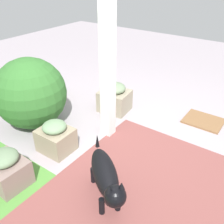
% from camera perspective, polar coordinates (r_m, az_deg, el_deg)
% --- Properties ---
extents(ground_plane, '(12.00, 12.00, 0.00)m').
position_cam_1_polar(ground_plane, '(3.55, 1.50, -6.09)').
color(ground_plane, '#A1969D').
extents(brick_path, '(1.80, 2.40, 0.02)m').
position_cam_1_polar(brick_path, '(2.80, 5.45, -18.47)').
color(brick_path, brown).
rests_on(brick_path, ground).
extents(porch_pillar, '(0.15, 0.15, 2.17)m').
position_cam_1_polar(porch_pillar, '(3.15, -1.00, 11.45)').
color(porch_pillar, white).
rests_on(porch_pillar, ground).
extents(stone_planter_nearest, '(0.51, 0.45, 0.48)m').
position_cam_1_polar(stone_planter_nearest, '(4.12, 0.59, 3.19)').
color(stone_planter_nearest, gray).
rests_on(stone_planter_nearest, ground).
extents(stone_planter_mid, '(0.43, 0.37, 0.43)m').
position_cam_1_polar(stone_planter_mid, '(3.32, -12.56, -5.57)').
color(stone_planter_mid, gray).
rests_on(stone_planter_mid, ground).
extents(stone_planter_far, '(0.47, 0.38, 0.43)m').
position_cam_1_polar(stone_planter_far, '(3.03, -22.78, -11.74)').
color(stone_planter_far, gray).
rests_on(stone_planter_far, ground).
extents(round_shrub, '(1.03, 1.03, 1.03)m').
position_cam_1_polar(round_shrub, '(3.79, -17.87, 4.01)').
color(round_shrub, '#30672A').
rests_on(round_shrub, ground).
extents(terracotta_pot_broad, '(0.41, 0.41, 0.43)m').
position_cam_1_polar(terracotta_pot_broad, '(4.63, -13.31, 6.07)').
color(terracotta_pot_broad, '#AA4F3A').
rests_on(terracotta_pot_broad, ground).
extents(dog, '(0.74, 0.66, 0.58)m').
position_cam_1_polar(dog, '(2.52, -1.39, -14.24)').
color(dog, black).
rests_on(dog, ground).
extents(doormat, '(0.56, 0.47, 0.03)m').
position_cam_1_polar(doormat, '(4.15, 19.89, -1.86)').
color(doormat, brown).
rests_on(doormat, ground).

